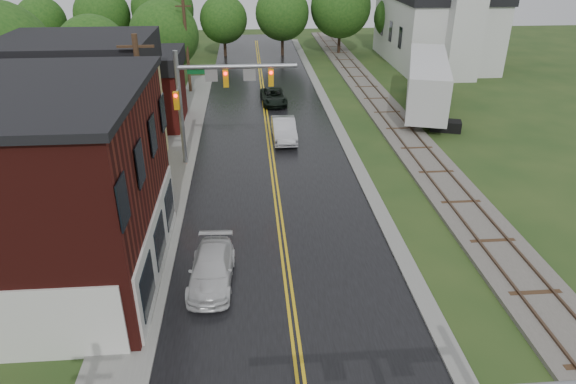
{
  "coord_description": "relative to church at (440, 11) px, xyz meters",
  "views": [
    {
      "loc": [
        -1.41,
        -4.02,
        13.24
      ],
      "look_at": [
        0.13,
        15.36,
        3.5
      ],
      "focal_mm": 32.0,
      "sensor_mm": 36.0,
      "label": 1
    }
  ],
  "objects": [
    {
      "name": "main_road",
      "position": [
        -20.0,
        -23.74,
        -5.83
      ],
      "size": [
        10.0,
        90.0,
        0.02
      ],
      "primitive_type": "cube",
      "color": "black",
      "rests_on": "ground"
    },
    {
      "name": "curb_right",
      "position": [
        -14.6,
        -18.74,
        -5.83
      ],
      "size": [
        0.8,
        70.0,
        0.12
      ],
      "primitive_type": "cube",
      "color": "gray",
      "rests_on": "ground"
    },
    {
      "name": "sidewalk_left",
      "position": [
        -26.2,
        -28.74,
        -5.83
      ],
      "size": [
        2.4,
        50.0,
        0.12
      ],
      "primitive_type": "cube",
      "color": "gray",
      "rests_on": "ground"
    },
    {
      "name": "yellow_house",
      "position": [
        -31.0,
        -27.74,
        -2.63
      ],
      "size": [
        8.0,
        7.0,
        6.4
      ],
      "primitive_type": "cube",
      "color": "tan",
      "rests_on": "ground"
    },
    {
      "name": "darkred_building",
      "position": [
        -30.0,
        -18.74,
        -3.63
      ],
      "size": [
        7.0,
        6.0,
        4.4
      ],
      "primitive_type": "cube",
      "color": "#3F0F0C",
      "rests_on": "ground"
    },
    {
      "name": "church",
      "position": [
        0.0,
        0.0,
        0.0
      ],
      "size": [
        10.4,
        18.4,
        20.0
      ],
      "color": "silver",
      "rests_on": "ground"
    },
    {
      "name": "railroad",
      "position": [
        -10.0,
        -18.74,
        -5.73
      ],
      "size": [
        3.2,
        80.0,
        0.3
      ],
      "color": "#59544C",
      "rests_on": "ground"
    },
    {
      "name": "traffic_signal_far",
      "position": [
        -23.47,
        -26.74,
        -0.86
      ],
      "size": [
        7.34,
        0.43,
        7.2
      ],
      "color": "gray",
      "rests_on": "ground"
    },
    {
      "name": "utility_pole_b",
      "position": [
        -26.8,
        -31.74,
        -1.11
      ],
      "size": [
        1.8,
        0.28,
        9.0
      ],
      "color": "#382616",
      "rests_on": "ground"
    },
    {
      "name": "utility_pole_c",
      "position": [
        -26.8,
        -9.74,
        -1.11
      ],
      "size": [
        1.8,
        0.28,
        9.0
      ],
      "color": "#382616",
      "rests_on": "ground"
    },
    {
      "name": "tree_left_b",
      "position": [
        -37.85,
        -21.84,
        -0.12
      ],
      "size": [
        7.6,
        7.6,
        9.69
      ],
      "color": "black",
      "rests_on": "ground"
    },
    {
      "name": "tree_left_c",
      "position": [
        -33.85,
        -13.84,
        -1.32
      ],
      "size": [
        6.0,
        6.0,
        7.65
      ],
      "color": "black",
      "rests_on": "ground"
    },
    {
      "name": "tree_left_e",
      "position": [
        -28.85,
        -7.84,
        -1.02
      ],
      "size": [
        6.4,
        6.4,
        8.16
      ],
      "color": "black",
      "rests_on": "ground"
    },
    {
      "name": "suv_dark",
      "position": [
        -19.2,
        -14.04,
        -5.21
      ],
      "size": [
        2.32,
        4.59,
        1.24
      ],
      "primitive_type": "imported",
      "rotation": [
        0.0,
        0.0,
        0.06
      ],
      "color": "black",
      "rests_on": "ground"
    },
    {
      "name": "sedan_silver",
      "position": [
        -18.93,
        -22.92,
        -5.08
      ],
      "size": [
        1.65,
        4.62,
        1.52
      ],
      "primitive_type": "imported",
      "rotation": [
        0.0,
        0.0,
        0.01
      ],
      "color": "silver",
      "rests_on": "ground"
    },
    {
      "name": "pickup_white",
      "position": [
        -23.2,
        -39.71,
        -5.2
      ],
      "size": [
        2.01,
        4.49,
        1.28
      ],
      "primitive_type": "imported",
      "rotation": [
        0.0,
        0.0,
        -0.05
      ],
      "color": "silver",
      "rests_on": "ground"
    },
    {
      "name": "semi_trailer",
      "position": [
        -6.64,
        -16.91,
        -3.35
      ],
      "size": [
        6.94,
        14.02,
        4.24
      ],
      "color": "black",
      "rests_on": "ground"
    }
  ]
}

